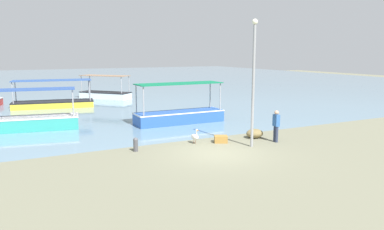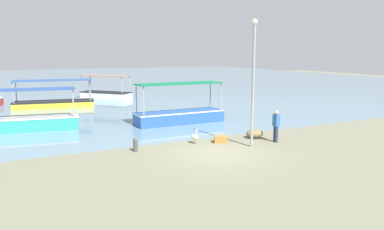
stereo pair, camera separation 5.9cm
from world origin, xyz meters
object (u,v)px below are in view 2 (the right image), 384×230
object	(u,v)px
fisherman_standing	(276,125)
net_pile	(255,133)
cargo_crate	(221,139)
fishing_boat_center	(106,94)
fishing_boat_near_right	(180,115)
pelican	(195,137)
fishing_boat_far_right	(20,121)
lamp_post	(253,77)
fishing_boat_near_left	(54,102)
mooring_bollard	(135,144)

from	to	relation	value
fisherman_standing	net_pile	distance (m)	1.49
net_pile	cargo_crate	distance (m)	2.24
fishing_boat_center	cargo_crate	xyz separation A→B (m)	(0.80, -21.34, -0.33)
fishing_boat_near_right	fishing_boat_center	xyz separation A→B (m)	(-1.16, 15.38, -0.05)
fishing_boat_near_right	pelican	world-z (taller)	fishing_boat_near_right
pelican	fisherman_standing	world-z (taller)	fisherman_standing
fishing_boat_far_right	fishing_boat_center	bearing A→B (deg)	57.29
lamp_post	fisherman_standing	size ratio (longest dim) A/B	3.72
fishing_boat_near_right	fishing_boat_near_left	size ratio (longest dim) A/B	0.89
fishing_boat_near_left	net_pile	bearing A→B (deg)	-63.63
pelican	net_pile	bearing A→B (deg)	-5.31
net_pile	lamp_post	bearing A→B (deg)	-130.54
pelican	lamp_post	world-z (taller)	lamp_post
lamp_post	fishing_boat_near_right	bearing A→B (deg)	94.50
fishing_boat_near_right	fishing_boat_far_right	bearing A→B (deg)	167.49
lamp_post	fisherman_standing	world-z (taller)	lamp_post
net_pile	mooring_bollard	bearing A→B (deg)	177.90
fishing_boat_near_right	cargo_crate	world-z (taller)	fishing_boat_near_right
mooring_bollard	net_pile	xyz separation A→B (m)	(6.81, -0.25, -0.11)
fishing_boat_center	fishing_boat_far_right	world-z (taller)	fishing_boat_far_right
fishing_boat_near_right	mooring_bollard	size ratio (longest dim) A/B	8.91
mooring_bollard	cargo_crate	xyz separation A→B (m)	(4.57, -0.32, -0.18)
lamp_post	net_pile	xyz separation A→B (m)	(1.29, 1.51, -3.25)
mooring_bollard	fisherman_standing	xyz separation A→B (m)	(7.24, -1.51, 0.54)
fishing_boat_near_left	net_pile	xyz separation A→B (m)	(8.52, -17.19, -0.22)
fishing_boat_center	cargo_crate	world-z (taller)	fishing_boat_center
fishing_boat_near_right	lamp_post	size ratio (longest dim) A/B	0.96
fishing_boat_center	mooring_bollard	distance (m)	21.35
pelican	fisherman_standing	distance (m)	4.33
fishing_boat_near_right	net_pile	bearing A→B (deg)	-72.32
lamp_post	pelican	bearing A→B (deg)	140.90
pelican	cargo_crate	distance (m)	1.40
lamp_post	net_pile	size ratio (longest dim) A/B	6.47
fishing_boat_near_right	fishing_boat_far_right	xyz separation A→B (m)	(-9.66, 2.15, -0.00)
fishing_boat_near_right	mooring_bollard	xyz separation A→B (m)	(-4.93, -5.63, -0.20)
fishing_boat_center	fisherman_standing	xyz separation A→B (m)	(3.47, -22.52, 0.40)
pelican	cargo_crate	bearing A→B (deg)	-16.92
lamp_post	fisherman_standing	xyz separation A→B (m)	(1.73, 0.25, -2.60)
pelican	mooring_bollard	distance (m)	3.25
fishing_boat_far_right	cargo_crate	distance (m)	12.34
fishing_boat_center	mooring_bollard	xyz separation A→B (m)	(-3.77, -21.01, -0.15)
fishing_boat_center	pelican	xyz separation A→B (m)	(-0.53, -20.93, -0.13)
lamp_post	fishing_boat_far_right	bearing A→B (deg)	137.05
cargo_crate	fishing_boat_near_right	bearing A→B (deg)	86.54
fishing_boat_near_right	pelican	bearing A→B (deg)	-106.90
lamp_post	mooring_bollard	distance (m)	6.58
fishing_boat_center	pelican	world-z (taller)	fishing_boat_center
fishing_boat_center	pelican	size ratio (longest dim) A/B	6.27
fishing_boat_near_left	fishing_boat_center	bearing A→B (deg)	36.56
net_pile	cargo_crate	bearing A→B (deg)	-178.15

